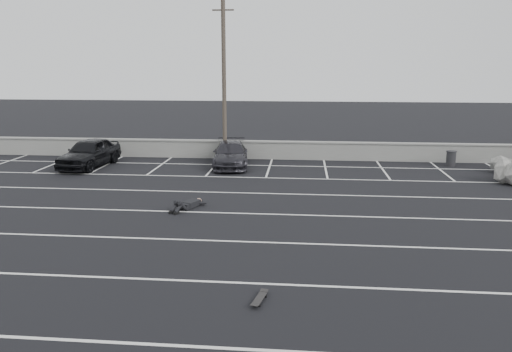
# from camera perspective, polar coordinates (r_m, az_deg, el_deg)

# --- Properties ---
(ground) EXTENTS (120.00, 120.00, 0.00)m
(ground) POSITION_cam_1_polar(r_m,az_deg,el_deg) (15.92, -4.94, -7.38)
(ground) COLOR black
(ground) RESTS_ON ground
(seawall) EXTENTS (50.00, 0.45, 1.06)m
(seawall) POSITION_cam_1_polar(r_m,az_deg,el_deg) (29.24, -0.08, 3.06)
(seawall) COLOR gray
(seawall) RESTS_ON ground
(stall_lines) EXTENTS (36.00, 20.05, 0.01)m
(stall_lines) POSITION_cam_1_polar(r_m,az_deg,el_deg) (20.07, -2.94, -3.06)
(stall_lines) COLOR silver
(stall_lines) RESTS_ON ground
(car_left) EXTENTS (2.31, 4.69, 1.54)m
(car_left) POSITION_cam_1_polar(r_m,az_deg,el_deg) (28.33, -18.52, 2.54)
(car_left) COLOR black
(car_left) RESTS_ON ground
(car_right) EXTENTS (2.34, 4.68, 1.30)m
(car_right) POSITION_cam_1_polar(r_m,az_deg,el_deg) (27.10, -2.93, 2.50)
(car_right) COLOR #232228
(car_right) RESTS_ON ground
(utility_pole) EXTENTS (1.18, 0.24, 8.87)m
(utility_pole) POSITION_cam_1_polar(r_m,az_deg,el_deg) (28.26, -3.67, 10.74)
(utility_pole) COLOR #4C4238
(utility_pole) RESTS_ON ground
(trash_bin) EXTENTS (0.59, 0.59, 0.84)m
(trash_bin) POSITION_cam_1_polar(r_m,az_deg,el_deg) (29.09, 21.39, 1.89)
(trash_bin) COLOR #252527
(trash_bin) RESTS_ON ground
(person) EXTENTS (2.63, 2.98, 0.46)m
(person) POSITION_cam_1_polar(r_m,az_deg,el_deg) (19.61, -7.39, -2.85)
(person) COLOR black
(person) RESTS_ON ground
(skateboard) EXTENTS (0.34, 0.76, 0.09)m
(skateboard) POSITION_cam_1_polar(r_m,az_deg,el_deg) (12.05, 0.40, -13.85)
(skateboard) COLOR black
(skateboard) RESTS_ON ground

